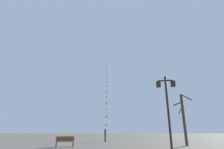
# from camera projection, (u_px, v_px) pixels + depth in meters

# --- Properties ---
(ground_plane) EXTENTS (160.00, 160.00, 0.00)m
(ground_plane) POSITION_uv_depth(u_px,v_px,m) (127.00, 143.00, 20.83)
(ground_plane) COLOR #756B5B
(twin_lantern_lamp_post) EXTENTS (1.25, 0.28, 5.01)m
(twin_lantern_lamp_post) POSITION_uv_depth(u_px,v_px,m) (167.00, 98.00, 11.78)
(twin_lantern_lamp_post) COLOR black
(twin_lantern_lamp_post) RESTS_ON ground_plane
(kite_train) EXTENTS (3.24, 16.04, 16.54)m
(kite_train) POSITION_uv_depth(u_px,v_px,m) (106.00, 92.00, 33.87)
(kite_train) COLOR brown
(kite_train) RESTS_ON ground_plane
(kite_flyer) EXTENTS (0.30, 0.62, 1.71)m
(kite_flyer) POSITION_uv_depth(u_px,v_px,m) (105.00, 135.00, 22.79)
(kite_flyer) COLOR brown
(kite_flyer) RESTS_ON ground_plane
(bare_tree) EXTENTS (1.65, 2.00, 5.03)m
(bare_tree) POSITION_uv_depth(u_px,v_px,m) (184.00, 118.00, 17.54)
(bare_tree) COLOR #4C3826
(bare_tree) RESTS_ON ground_plane
(park_bench) EXTENTS (1.65, 1.01, 0.89)m
(park_bench) POSITION_uv_depth(u_px,v_px,m) (65.00, 142.00, 15.72)
(park_bench) COLOR brown
(park_bench) RESTS_ON ground_plane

